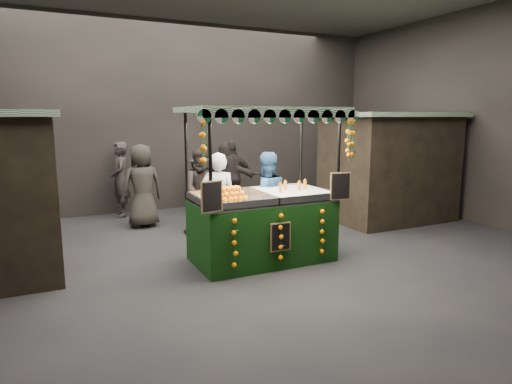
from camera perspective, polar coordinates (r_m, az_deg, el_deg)
name	(u,v)px	position (r m, az deg, el deg)	size (l,w,h in m)	color
ground	(251,260)	(7.81, -0.72, -8.91)	(12.00, 12.00, 0.00)	black
market_hall	(250,62)	(7.45, -0.78, 16.56)	(12.10, 10.10, 5.05)	black
neighbour_stall_right	(388,166)	(11.19, 16.79, 3.23)	(3.00, 2.20, 2.60)	black
juice_stall	(263,215)	(7.60, 0.98, -2.98)	(2.74, 1.61, 2.66)	black
vendor_grey	(218,201)	(8.36, -4.94, -1.15)	(0.79, 0.67, 1.85)	gray
vendor_blue	(266,199)	(8.53, 1.30, -0.92)	(0.96, 0.79, 1.84)	navy
shopper_0	(14,196)	(10.41, -28.99, -0.46)	(0.68, 0.48, 1.75)	#2D2825
shopper_1	(203,191)	(9.52, -6.93, 0.14)	(1.00, 0.85, 1.84)	black
shopper_2	(232,177)	(11.49, -3.12, 2.00)	(1.17, 0.62, 1.90)	black
shopper_3	(199,183)	(11.50, -7.43, 1.13)	(0.94, 1.17, 1.58)	black
shopper_4	(142,186)	(10.27, -14.62, 0.77)	(1.01, 0.73, 1.90)	black
shopper_5	(228,177)	(11.60, -3.66, 2.02)	(1.66, 1.60, 1.88)	#282320
shopper_6	(120,179)	(11.54, -17.25, 1.57)	(0.51, 0.73, 1.89)	#2C2624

